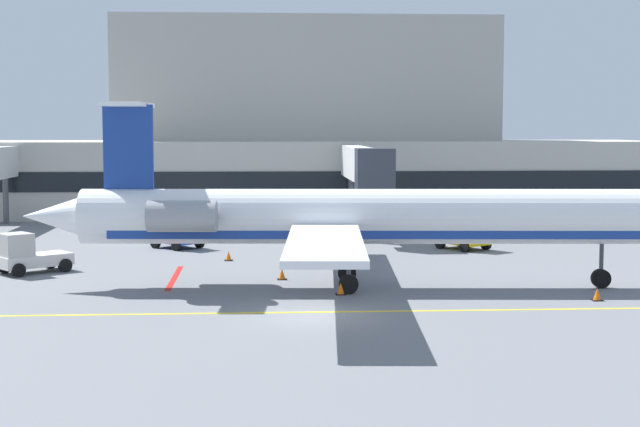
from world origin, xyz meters
name	(u,v)px	position (x,y,z in m)	size (l,w,h in m)	color
ground	(315,317)	(0.00, 0.00, -0.05)	(120.00, 120.00, 0.11)	slate
terminal_building	(295,139)	(0.99, 47.49, 6.52)	(63.74, 13.92, 17.22)	#B7B2A8
jet_bridge_east	(362,165)	(5.13, 30.14, 4.84)	(2.40, 18.27, 6.22)	silver
regional_jet	(364,217)	(2.71, 6.70, 3.35)	(33.05, 26.92, 8.72)	white
baggage_tug	(467,235)	(10.61, 20.30, 0.93)	(3.34, 3.56, 2.03)	#E5B20C
pushback_tractor	(181,234)	(-7.13, 22.06, 0.89)	(3.44, 3.42, 1.94)	#1E4CB2
belt_loader	(27,255)	(-14.23, 12.26, 0.97)	(3.94, 3.61, 2.14)	silver
fuel_tank	(167,218)	(-8.44, 27.24, 1.41)	(8.50, 2.63, 2.52)	white
safety_cone_alpha	(341,289)	(1.45, 4.90, 0.25)	(0.47, 0.47, 0.55)	orange
safety_cone_bravo	(229,256)	(-3.98, 16.39, 0.25)	(0.47, 0.47, 0.55)	orange
safety_cone_charlie	(597,295)	(12.54, 2.69, 0.25)	(0.47, 0.47, 0.55)	orange
safety_cone_delta	(282,275)	(-1.11, 9.38, 0.25)	(0.47, 0.47, 0.55)	orange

